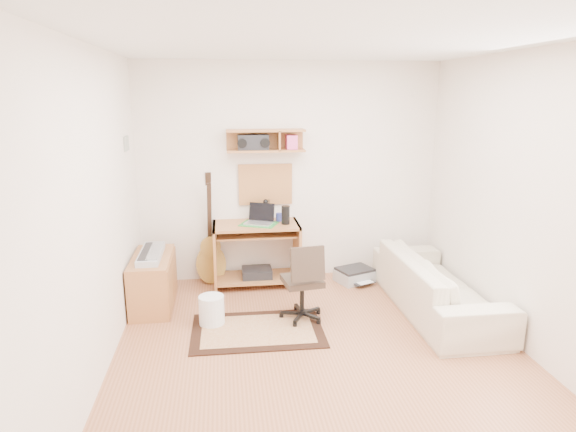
{
  "coord_description": "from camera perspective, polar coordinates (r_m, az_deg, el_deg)",
  "views": [
    {
      "loc": [
        -0.8,
        -3.87,
        2.22
      ],
      "look_at": [
        -0.15,
        1.05,
        1.0
      ],
      "focal_mm": 31.0,
      "sensor_mm": 36.0,
      "label": 1
    }
  ],
  "objects": [
    {
      "name": "floor",
      "position": [
        4.54,
        3.76,
        -15.6
      ],
      "size": [
        3.6,
        4.0,
        0.01
      ],
      "primitive_type": "cube",
      "color": "#AA6B47",
      "rests_on": "ground"
    },
    {
      "name": "ceiling",
      "position": [
        3.97,
        4.38,
        19.33
      ],
      "size": [
        3.6,
        4.0,
        0.01
      ],
      "primitive_type": "cube",
      "color": "white",
      "rests_on": "ground"
    },
    {
      "name": "back_wall",
      "position": [
        6.0,
        0.22,
        4.99
      ],
      "size": [
        3.6,
        0.01,
        2.6
      ],
      "primitive_type": "cube",
      "color": "white",
      "rests_on": "ground"
    },
    {
      "name": "left_wall",
      "position": [
        4.1,
        -21.48,
        -0.12
      ],
      "size": [
        0.01,
        4.0,
        2.6
      ],
      "primitive_type": "cube",
      "color": "white",
      "rests_on": "ground"
    },
    {
      "name": "right_wall",
      "position": [
        4.76,
        25.88,
        1.25
      ],
      "size": [
        0.01,
        4.0,
        2.6
      ],
      "primitive_type": "cube",
      "color": "white",
      "rests_on": "ground"
    },
    {
      "name": "wall_shelf",
      "position": [
        5.79,
        -2.57,
        8.64
      ],
      "size": [
        0.9,
        0.25,
        0.26
      ],
      "primitive_type": "cube",
      "color": "#B4723F",
      "rests_on": "back_wall"
    },
    {
      "name": "cork_board",
      "position": [
        5.97,
        -2.61,
        3.66
      ],
      "size": [
        0.64,
        0.03,
        0.49
      ],
      "primitive_type": "cube",
      "color": "tan",
      "rests_on": "back_wall"
    },
    {
      "name": "wall_photo",
      "position": [
        5.48,
        -18.05,
        7.91
      ],
      "size": [
        0.02,
        0.2,
        0.15
      ],
      "primitive_type": "cube",
      "color": "#4C8CBF",
      "rests_on": "left_wall"
    },
    {
      "name": "desk",
      "position": [
        5.9,
        -3.62,
        -4.43
      ],
      "size": [
        1.0,
        0.55,
        0.75
      ],
      "primitive_type": null,
      "color": "#B4723F",
      "rests_on": "floor"
    },
    {
      "name": "laptop",
      "position": [
        5.75,
        -3.38,
        0.18
      ],
      "size": [
        0.4,
        0.4,
        0.23
      ],
      "primitive_type": null,
      "rotation": [
        0.0,
        0.0,
        -0.42
      ],
      "color": "silver",
      "rests_on": "desk"
    },
    {
      "name": "speaker",
      "position": [
        5.75,
        -0.28,
        0.11
      ],
      "size": [
        0.1,
        0.1,
        0.21
      ],
      "primitive_type": "cylinder",
      "color": "black",
      "rests_on": "desk"
    },
    {
      "name": "desk_lamp",
      "position": [
        5.91,
        -2.19,
        0.73
      ],
      "size": [
        0.09,
        0.09,
        0.27
      ],
      "primitive_type": null,
      "color": "black",
      "rests_on": "desk"
    },
    {
      "name": "pencil_cup",
      "position": [
        5.91,
        -1.07,
        -0.12
      ],
      "size": [
        0.07,
        0.07,
        0.1
      ],
      "primitive_type": "cylinder",
      "color": "#3841A9",
      "rests_on": "desk"
    },
    {
      "name": "boombox",
      "position": [
        5.78,
        -4.02,
        8.41
      ],
      "size": [
        0.35,
        0.16,
        0.18
      ],
      "primitive_type": "cube",
      "color": "black",
      "rests_on": "wall_shelf"
    },
    {
      "name": "rug",
      "position": [
        4.92,
        -3.51,
        -12.94
      ],
      "size": [
        1.27,
        0.85,
        0.02
      ],
      "primitive_type": "cube",
      "rotation": [
        0.0,
        0.0,
        -0.01
      ],
      "color": "#CFBA8B",
      "rests_on": "floor"
    },
    {
      "name": "task_chair",
      "position": [
        4.99,
        1.63,
        -7.43
      ],
      "size": [
        0.47,
        0.47,
        0.82
      ],
      "primitive_type": null,
      "rotation": [
        0.0,
        0.0,
        0.14
      ],
      "color": "#31261D",
      "rests_on": "floor"
    },
    {
      "name": "cabinet",
      "position": [
        5.55,
        -15.23,
        -7.22
      ],
      "size": [
        0.4,
        0.9,
        0.55
      ],
      "primitive_type": "cube",
      "color": "#B4723F",
      "rests_on": "floor"
    },
    {
      "name": "music_keyboard",
      "position": [
        5.45,
        -15.43,
        -4.21
      ],
      "size": [
        0.22,
        0.71,
        0.06
      ],
      "primitive_type": "cube",
      "color": "#B2B5BA",
      "rests_on": "cabinet"
    },
    {
      "name": "guitar",
      "position": [
        5.94,
        -8.97,
        -1.51
      ],
      "size": [
        0.38,
        0.27,
        1.34
      ],
      "primitive_type": null,
      "rotation": [
        0.0,
        0.0,
        0.14
      ],
      "color": "#B78C38",
      "rests_on": "floor"
    },
    {
      "name": "waste_basket",
      "position": [
        5.03,
        -8.74,
        -10.66
      ],
      "size": [
        0.29,
        0.29,
        0.3
      ],
      "primitive_type": "cylinder",
      "rotation": [
        0.0,
        0.0,
        -0.2
      ],
      "color": "white",
      "rests_on": "floor"
    },
    {
      "name": "printer",
      "position": [
        6.14,
        7.64,
        -6.68
      ],
      "size": [
        0.51,
        0.46,
        0.16
      ],
      "primitive_type": "cube",
      "rotation": [
        0.0,
        0.0,
        0.37
      ],
      "color": "#A5A8AA",
      "rests_on": "floor"
    },
    {
      "name": "sofa",
      "position": [
        5.43,
        16.74,
        -6.53
      ],
      "size": [
        0.58,
        1.97,
        0.77
      ],
      "primitive_type": "imported",
      "rotation": [
        0.0,
        0.0,
        1.57
      ],
      "color": "beige",
      "rests_on": "floor"
    }
  ]
}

